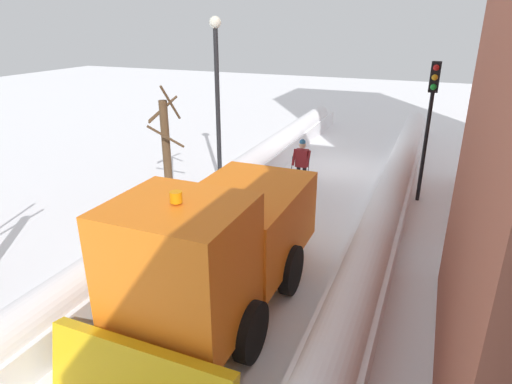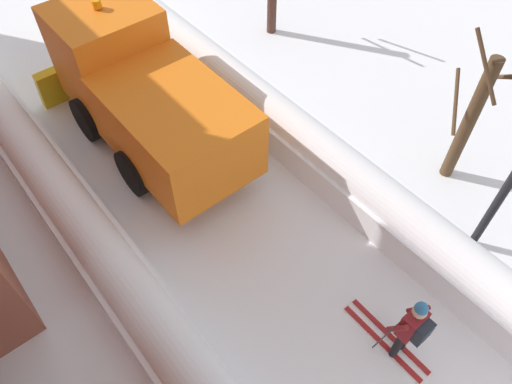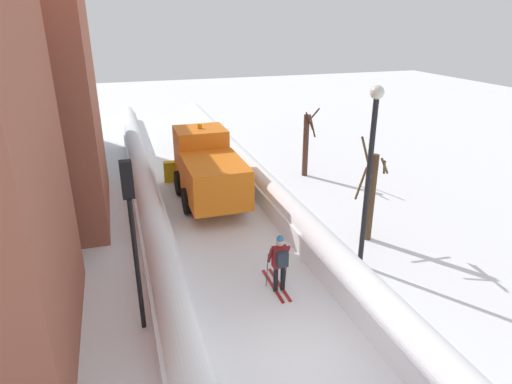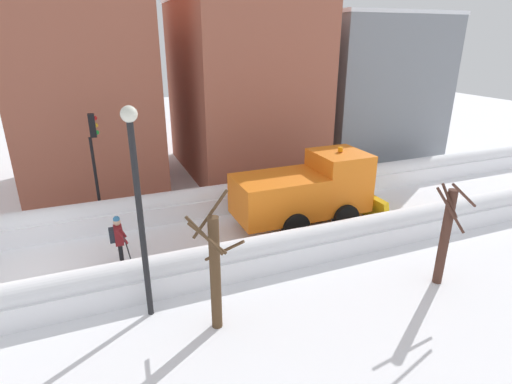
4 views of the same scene
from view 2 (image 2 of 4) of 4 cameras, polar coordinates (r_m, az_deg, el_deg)
ground_plane at (r=12.35m, az=-12.06°, el=5.72°), size 80.00×80.00×0.00m
snowbank_left at (r=11.51m, az=-23.20°, el=1.58°), size 1.10×36.00×1.19m
snowbank_right at (r=12.94m, az=-2.73°, el=12.59°), size 1.10×36.00×1.16m
plow_truck at (r=11.45m, az=-13.10°, el=11.31°), size 3.20×5.98×3.12m
skier at (r=8.64m, az=17.67°, el=-14.92°), size 0.62×1.80×1.81m
bare_tree_near at (r=11.10m, az=23.88°, el=7.95°), size 1.32×1.41×3.73m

